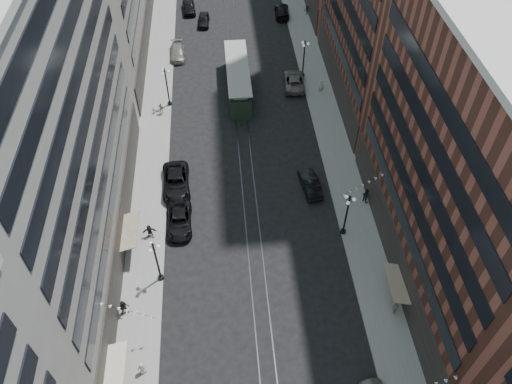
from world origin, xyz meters
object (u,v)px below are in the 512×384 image
object	(u,v)px
car_9	(189,7)
pedestrian_6	(161,108)
lamppost_se_mid	(304,57)
lamppost_sw_far	(157,260)
car_8	(177,52)
lamppost_se_far	(347,214)
pedestrian_4	(396,307)
car_10	(310,183)
pedestrian_9	(307,10)
car_13	(204,20)
pedestrian_8	(321,86)
lamppost_sw_mid	(167,86)
car_12	(282,11)
car_11	(294,81)
pedestrian_7	(366,195)
pedestrian_2	(124,308)
car_2	(180,221)
streetcar	(238,80)
car_7	(176,182)
pedestrian_5	(150,231)
pedestrian_1	(142,368)

from	to	relation	value
car_9	pedestrian_6	bearing A→B (deg)	-101.71
pedestrian_6	lamppost_se_mid	bearing A→B (deg)	-146.94
lamppost_sw_far	car_8	bearing A→B (deg)	88.81
lamppost_se_far	pedestrian_4	world-z (taller)	lamppost_se_far
car_10	pedestrian_9	size ratio (longest dim) A/B	3.03
lamppost_se_far	lamppost_se_mid	distance (m)	28.00
car_13	pedestrian_8	world-z (taller)	pedestrian_8
lamppost_sw_mid	car_12	xyz separation A→B (m)	(17.60, 22.64, -2.30)
pedestrian_4	car_11	bearing A→B (deg)	29.30
lamppost_sw_mid	car_12	distance (m)	28.77
lamppost_sw_far	pedestrian_6	world-z (taller)	lamppost_sw_far
car_10	pedestrian_7	xyz separation A→B (m)	(5.61, -2.48, 0.24)
pedestrian_6	pedestrian_2	bearing A→B (deg)	99.65
pedestrian_2	pedestrian_9	world-z (taller)	pedestrian_2
pedestrian_6	pedestrian_8	bearing A→B (deg)	-158.58
pedestrian_9	lamppost_sw_mid	bearing A→B (deg)	-116.70
car_9	car_13	bearing A→B (deg)	-66.42
lamppost_sw_mid	car_2	bearing A→B (deg)	-85.28
car_2	lamppost_se_far	bearing A→B (deg)	-9.02
streetcar	car_7	world-z (taller)	streetcar
lamppost_sw_far	car_10	bearing A→B (deg)	33.37
car_12	pedestrian_8	world-z (taller)	pedestrian_8
pedestrian_2	pedestrian_5	distance (m)	8.87
car_9	car_12	xyz separation A→B (m)	(15.20, -2.61, -0.05)
pedestrian_2	car_11	size ratio (longest dim) A/B	0.32
lamppost_sw_far	pedestrian_9	bearing A→B (deg)	66.23
pedestrian_8	car_12	bearing A→B (deg)	-77.97
pedestrian_4	pedestrian_5	xyz separation A→B (m)	(-22.41, 10.67, -0.13)
lamppost_se_far	car_13	xyz separation A→B (m)	(-13.62, 43.82, -2.36)
lamppost_se_mid	car_12	bearing A→B (deg)	92.60
streetcar	pedestrian_5	size ratio (longest dim) A/B	8.77
pedestrian_9	lamppost_sw_far	bearing A→B (deg)	-96.22
pedestrian_1	pedestrian_4	xyz separation A→B (m)	(22.18, 3.64, 0.15)
pedestrian_4	pedestrian_9	size ratio (longest dim) A/B	1.13
car_13	pedestrian_5	distance (m)	42.99
car_12	car_9	bearing A→B (deg)	-5.84
streetcar	pedestrian_6	xyz separation A→B (m)	(-10.15, -4.39, -0.75)
pedestrian_9	lamppost_se_far	bearing A→B (deg)	-76.62
car_8	car_13	world-z (taller)	car_13
streetcar	car_12	distance (m)	21.75
lamppost_se_mid	car_9	world-z (taller)	lamppost_se_mid
lamppost_se_mid	lamppost_sw_far	bearing A→B (deg)	-119.90
lamppost_se_far	car_13	size ratio (longest dim) A/B	1.27
car_10	car_12	size ratio (longest dim) A/B	0.87
streetcar	pedestrian_2	bearing A→B (deg)	-110.24
car_13	pedestrian_7	distance (m)	43.18
lamppost_sw_mid	car_8	xyz separation A→B (m)	(0.80, 11.66, -2.36)
car_9	pedestrian_7	size ratio (longest dim) A/B	2.82
pedestrian_1	car_9	size ratio (longest dim) A/B	0.30
car_9	pedestrian_5	bearing A→B (deg)	-99.14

